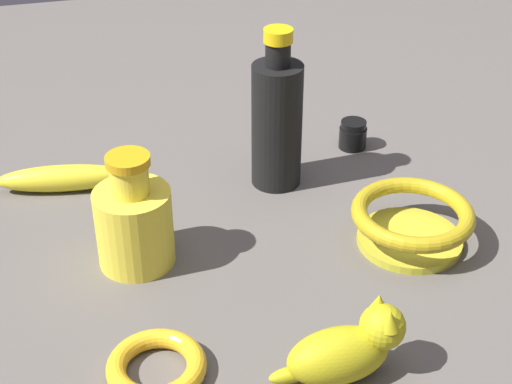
{
  "coord_description": "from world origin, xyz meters",
  "views": [
    {
      "loc": [
        0.2,
        0.72,
        0.57
      ],
      "look_at": [
        0.0,
        0.0,
        0.09
      ],
      "focal_mm": 54.23,
      "sensor_mm": 36.0,
      "label": 1
    }
  ],
  "objects_px": {
    "bottle_tall": "(277,121)",
    "cat_figurine": "(348,348)",
    "bowl": "(412,221)",
    "banana": "(64,178)",
    "nail_polish_jar": "(353,134)",
    "bottle_short": "(134,222)",
    "bangle": "(157,366)"
  },
  "relations": [
    {
      "from": "bottle_tall",
      "to": "cat_figurine",
      "type": "distance_m",
      "value": 0.37
    },
    {
      "from": "bowl",
      "to": "cat_figurine",
      "type": "xyz_separation_m",
      "value": [
        0.15,
        0.19,
        0.0
      ]
    },
    {
      "from": "bottle_tall",
      "to": "banana",
      "type": "xyz_separation_m",
      "value": [
        0.28,
        -0.05,
        -0.08
      ]
    },
    {
      "from": "cat_figurine",
      "to": "nail_polish_jar",
      "type": "relative_size",
      "value": 3.23
    },
    {
      "from": "bowl",
      "to": "banana",
      "type": "distance_m",
      "value": 0.47
    },
    {
      "from": "cat_figurine",
      "to": "banana",
      "type": "xyz_separation_m",
      "value": [
        0.25,
        -0.42,
        -0.02
      ]
    },
    {
      "from": "bottle_tall",
      "to": "bottle_short",
      "type": "height_order",
      "value": "bottle_tall"
    },
    {
      "from": "bangle",
      "to": "cat_figurine",
      "type": "bearing_deg",
      "value": 164.42
    },
    {
      "from": "bottle_short",
      "to": "bangle",
      "type": "height_order",
      "value": "bottle_short"
    },
    {
      "from": "bowl",
      "to": "cat_figurine",
      "type": "distance_m",
      "value": 0.24
    },
    {
      "from": "bowl",
      "to": "bottle_tall",
      "type": "bearing_deg",
      "value": -57.06
    },
    {
      "from": "bottle_short",
      "to": "bottle_tall",
      "type": "bearing_deg",
      "value": -148.44
    },
    {
      "from": "banana",
      "to": "nail_polish_jar",
      "type": "relative_size",
      "value": 4.19
    },
    {
      "from": "bottle_short",
      "to": "banana",
      "type": "bearing_deg",
      "value": -67.89
    },
    {
      "from": "bottle_short",
      "to": "banana",
      "type": "height_order",
      "value": "bottle_short"
    },
    {
      "from": "bangle",
      "to": "bowl",
      "type": "bearing_deg",
      "value": -157.83
    },
    {
      "from": "bottle_short",
      "to": "bangle",
      "type": "bearing_deg",
      "value": 87.91
    },
    {
      "from": "bowl",
      "to": "cat_figurine",
      "type": "height_order",
      "value": "cat_figurine"
    },
    {
      "from": "cat_figurine",
      "to": "nail_polish_jar",
      "type": "distance_m",
      "value": 0.46
    },
    {
      "from": "cat_figurine",
      "to": "banana",
      "type": "bearing_deg",
      "value": -59.56
    },
    {
      "from": "banana",
      "to": "nail_polish_jar",
      "type": "distance_m",
      "value": 0.42
    },
    {
      "from": "bowl",
      "to": "bangle",
      "type": "relative_size",
      "value": 1.49
    },
    {
      "from": "cat_figurine",
      "to": "bangle",
      "type": "height_order",
      "value": "cat_figurine"
    },
    {
      "from": "bowl",
      "to": "bottle_short",
      "type": "distance_m",
      "value": 0.33
    },
    {
      "from": "cat_figurine",
      "to": "nail_polish_jar",
      "type": "xyz_separation_m",
      "value": [
        -0.17,
        -0.43,
        -0.01
      ]
    },
    {
      "from": "bottle_tall",
      "to": "bowl",
      "type": "relative_size",
      "value": 1.49
    },
    {
      "from": "bangle",
      "to": "bottle_tall",
      "type": "bearing_deg",
      "value": -124.31
    },
    {
      "from": "bottle_tall",
      "to": "bottle_short",
      "type": "relative_size",
      "value": 1.54
    },
    {
      "from": "banana",
      "to": "bowl",
      "type": "bearing_deg",
      "value": 158.55
    },
    {
      "from": "bottle_short",
      "to": "bangle",
      "type": "xyz_separation_m",
      "value": [
        0.01,
        0.19,
        -0.05
      ]
    },
    {
      "from": "bottle_short",
      "to": "banana",
      "type": "relative_size",
      "value": 0.8
    },
    {
      "from": "bottle_short",
      "to": "bangle",
      "type": "relative_size",
      "value": 1.43
    }
  ]
}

